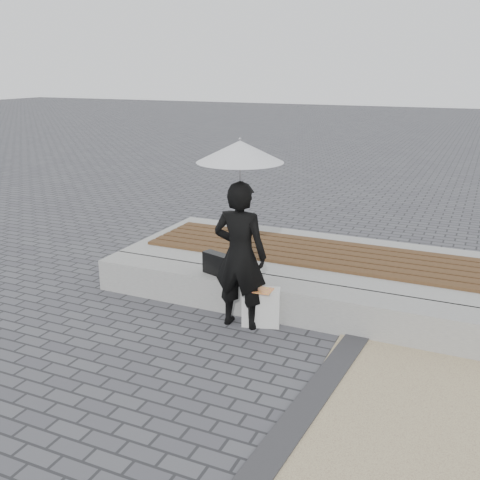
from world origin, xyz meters
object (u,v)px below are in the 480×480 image
(woman, at_px, (240,255))
(parasol, at_px, (240,151))
(seating_ledge, at_px, (287,301))
(canvas_tote, at_px, (261,307))
(handbag, at_px, (217,264))

(woman, distance_m, parasol, 1.13)
(seating_ledge, bearing_deg, canvas_tote, -119.42)
(seating_ledge, height_order, handbag, handbag)
(parasol, bearing_deg, seating_ledge, 45.68)
(handbag, height_order, canvas_tote, handbag)
(parasol, bearing_deg, handbag, 141.07)
(woman, height_order, parasol, parasol)
(seating_ledge, relative_size, parasol, 4.29)
(canvas_tote, bearing_deg, handbag, 139.93)
(parasol, distance_m, handbag, 1.55)
(canvas_tote, bearing_deg, parasol, -175.69)
(woman, distance_m, handbag, 0.68)
(woman, distance_m, canvas_tote, 0.65)
(seating_ledge, xyz_separation_m, parasol, (-0.41, -0.42, 1.75))
(parasol, relative_size, canvas_tote, 2.65)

